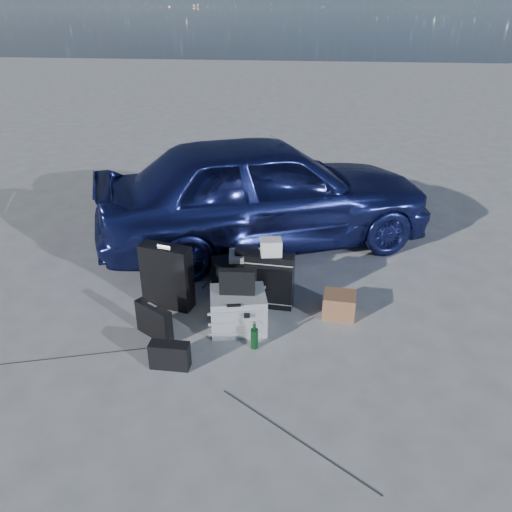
{
  "coord_description": "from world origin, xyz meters",
  "views": [
    {
      "loc": [
        0.97,
        -4.14,
        3.09
      ],
      "look_at": [
        0.33,
        0.85,
        0.57
      ],
      "focal_mm": 35.0,
      "sensor_mm": 36.0,
      "label": 1
    }
  ],
  "objects": [
    {
      "name": "pelican_case",
      "position": [
        0.21,
        0.27,
        0.21
      ],
      "size": [
        0.67,
        0.59,
        0.42
      ],
      "primitive_type": "cube",
      "rotation": [
        0.0,
        0.0,
        0.22
      ],
      "color": "#A5A8AA",
      "rests_on": "ground"
    },
    {
      "name": "ground",
      "position": [
        0.0,
        0.0,
        0.0
      ],
      "size": [
        60.0,
        60.0,
        0.0
      ],
      "primitive_type": "plane",
      "color": "#A9A9A4",
      "rests_on": "ground"
    },
    {
      "name": "cardboard_box",
      "position": [
        1.29,
        0.65,
        0.13
      ],
      "size": [
        0.37,
        0.33,
        0.26
      ],
      "primitive_type": "cube",
      "rotation": [
        0.0,
        0.0,
        -0.07
      ],
      "color": "brown",
      "rests_on": "ground"
    },
    {
      "name": "white_carton",
      "position": [
        0.51,
        0.76,
        0.74
      ],
      "size": [
        0.26,
        0.22,
        0.18
      ],
      "primitive_type": "cube",
      "rotation": [
        0.0,
        0.0,
        0.2
      ],
      "color": "silver",
      "rests_on": "suitcase_right"
    },
    {
      "name": "messenger_bag",
      "position": [
        -0.33,
        -0.47,
        0.13
      ],
      "size": [
        0.38,
        0.14,
        0.27
      ],
      "primitive_type": "cube",
      "rotation": [
        0.0,
        0.0,
        -0.0
      ],
      "color": "black",
      "rests_on": "ground"
    },
    {
      "name": "car",
      "position": [
        0.25,
        2.44,
        0.79
      ],
      "size": [
        5.0,
        3.55,
        1.58
      ],
      "primitive_type": "imported",
      "rotation": [
        0.0,
        0.0,
        1.98
      ],
      "color": "navy",
      "rests_on": "ground"
    },
    {
      "name": "duffel_bag",
      "position": [
        0.15,
        1.16,
        0.19
      ],
      "size": [
        0.83,
        0.6,
        0.38
      ],
      "primitive_type": "cube",
      "rotation": [
        0.0,
        0.0,
        0.4
      ],
      "color": "black",
      "rests_on": "ground"
    },
    {
      "name": "flat_box_white",
      "position": [
        0.16,
        1.15,
        0.42
      ],
      "size": [
        0.44,
        0.36,
        0.07
      ],
      "primitive_type": "cube",
      "rotation": [
        0.0,
        0.0,
        0.16
      ],
      "color": "silver",
      "rests_on": "duffel_bag"
    },
    {
      "name": "suitcase_left",
      "position": [
        -0.65,
        0.61,
        0.37
      ],
      "size": [
        0.61,
        0.33,
        0.75
      ],
      "primitive_type": "cube",
      "rotation": [
        0.0,
        0.0,
        -0.23
      ],
      "color": "black",
      "rests_on": "ground"
    },
    {
      "name": "flat_box_black",
      "position": [
        0.18,
        1.16,
        0.48
      ],
      "size": [
        0.3,
        0.23,
        0.06
      ],
      "primitive_type": "cube",
      "rotation": [
        0.0,
        0.0,
        0.12
      ],
      "color": "black",
      "rests_on": "flat_box_white"
    },
    {
      "name": "kraft_bag",
      "position": [
        0.08,
        0.67,
        0.17
      ],
      "size": [
        0.29,
        0.24,
        0.34
      ],
      "primitive_type": "cube",
      "rotation": [
        0.0,
        0.0,
        0.38
      ],
      "color": "#A48847",
      "rests_on": "ground"
    },
    {
      "name": "briefcase",
      "position": [
        -0.62,
        -0.01,
        0.18
      ],
      "size": [
        0.45,
        0.34,
        0.37
      ],
      "primitive_type": "cube",
      "rotation": [
        0.0,
        0.0,
        -0.57
      ],
      "color": "black",
      "rests_on": "ground"
    },
    {
      "name": "laptop_bag",
      "position": [
        0.21,
        0.27,
        0.56
      ],
      "size": [
        0.37,
        0.12,
        0.28
      ],
      "primitive_type": "cube",
      "rotation": [
        0.0,
        0.0,
        0.07
      ],
      "color": "black",
      "rests_on": "pelican_case"
    },
    {
      "name": "green_bottle",
      "position": [
        0.43,
        -0.07,
        0.15
      ],
      "size": [
        0.1,
        0.1,
        0.3
      ],
      "primitive_type": "cylinder",
      "rotation": [
        0.0,
        0.0,
        -0.39
      ],
      "color": "black",
      "rests_on": "ground"
    },
    {
      "name": "suitcase_right",
      "position": [
        0.49,
        0.76,
        0.32
      ],
      "size": [
        0.55,
        0.23,
        0.65
      ],
      "primitive_type": "cube",
      "rotation": [
        0.0,
        0.0,
        -0.07
      ],
      "color": "black",
      "rests_on": "ground"
    }
  ]
}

